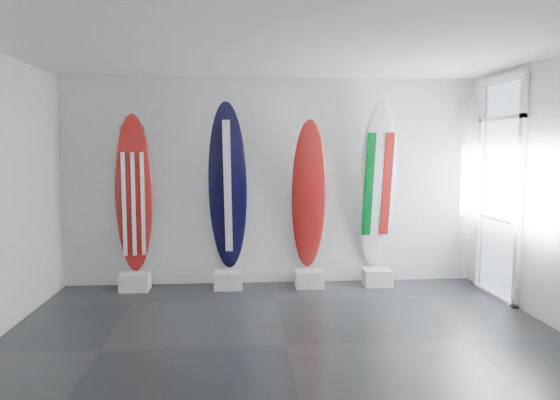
{
  "coord_description": "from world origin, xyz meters",
  "views": [
    {
      "loc": [
        -0.45,
        -5.08,
        1.98
      ],
      "look_at": [
        0.04,
        1.4,
        1.34
      ],
      "focal_mm": 33.36,
      "sensor_mm": 36.0,
      "label": 1
    }
  ],
  "objects": [
    {
      "name": "glass_door",
      "position": [
        2.97,
        1.55,
        1.43
      ],
      "size": [
        0.12,
        1.16,
        2.85
      ],
      "primitive_type": null,
      "color": "white",
      "rests_on": "floor"
    },
    {
      "name": "wall_outlet",
      "position": [
        -2.45,
        2.48,
        0.35
      ],
      "size": [
        0.09,
        0.02,
        0.13
      ],
      "primitive_type": "cube",
      "color": "silver",
      "rests_on": "wall_back"
    },
    {
      "name": "floor",
      "position": [
        0.0,
        0.0,
        0.0
      ],
      "size": [
        6.0,
        6.0,
        0.0
      ],
      "primitive_type": "plane",
      "color": "black",
      "rests_on": "ground"
    },
    {
      "name": "display_block_navy",
      "position": [
        -0.64,
        2.18,
        0.12
      ],
      "size": [
        0.4,
        0.3,
        0.24
      ],
      "primitive_type": "cube",
      "color": "silver",
      "rests_on": "floor"
    },
    {
      "name": "wall_front",
      "position": [
        0.0,
        -2.5,
        1.5
      ],
      "size": [
        6.0,
        0.0,
        6.0
      ],
      "primitive_type": "plane",
      "rotation": [
        -1.57,
        0.0,
        0.0
      ],
      "color": "silver",
      "rests_on": "ground"
    },
    {
      "name": "surfboard_swiss",
      "position": [
        0.52,
        2.28,
        1.31
      ],
      "size": [
        0.51,
        0.42,
        2.16
      ],
      "primitive_type": "ellipsoid",
      "rotation": [
        0.15,
        0.0,
        -0.05
      ],
      "color": "maroon",
      "rests_on": "display_block_swiss"
    },
    {
      "name": "surfboard_italy",
      "position": [
        1.51,
        2.28,
        1.46
      ],
      "size": [
        0.58,
        0.48,
        2.44
      ],
      "primitive_type": "ellipsoid",
      "rotation": [
        0.15,
        0.0,
        0.05
      ],
      "color": "white",
      "rests_on": "display_block_italy"
    },
    {
      "name": "surfboard_navy",
      "position": [
        -0.64,
        2.28,
        1.43
      ],
      "size": [
        0.58,
        0.46,
        2.4
      ],
      "primitive_type": "ellipsoid",
      "rotation": [
        0.14,
        0.0,
        -0.08
      ],
      "color": "black",
      "rests_on": "display_block_navy"
    },
    {
      "name": "display_block_swiss",
      "position": [
        0.52,
        2.18,
        0.12
      ],
      "size": [
        0.4,
        0.3,
        0.24
      ],
      "primitive_type": "cube",
      "color": "silver",
      "rests_on": "floor"
    },
    {
      "name": "ceiling",
      "position": [
        0.0,
        0.0,
        3.0
      ],
      "size": [
        6.0,
        6.0,
        0.0
      ],
      "primitive_type": "plane",
      "rotation": [
        3.14,
        0.0,
        0.0
      ],
      "color": "white",
      "rests_on": "wall_back"
    },
    {
      "name": "surfboard_usa",
      "position": [
        -1.94,
        2.28,
        1.35
      ],
      "size": [
        0.53,
        0.28,
        2.23
      ],
      "primitive_type": "ellipsoid",
      "rotation": [
        0.05,
        0.0,
        0.21
      ],
      "color": "maroon",
      "rests_on": "display_block_usa"
    },
    {
      "name": "wall_back",
      "position": [
        0.0,
        2.5,
        1.5
      ],
      "size": [
        6.0,
        0.0,
        6.0
      ],
      "primitive_type": "plane",
      "rotation": [
        1.57,
        0.0,
        0.0
      ],
      "color": "silver",
      "rests_on": "ground"
    },
    {
      "name": "display_block_usa",
      "position": [
        -1.94,
        2.18,
        0.12
      ],
      "size": [
        0.4,
        0.3,
        0.24
      ],
      "primitive_type": "cube",
      "color": "silver",
      "rests_on": "floor"
    },
    {
      "name": "display_block_italy",
      "position": [
        1.51,
        2.18,
        0.12
      ],
      "size": [
        0.4,
        0.3,
        0.24
      ],
      "primitive_type": "cube",
      "color": "silver",
      "rests_on": "floor"
    }
  ]
}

